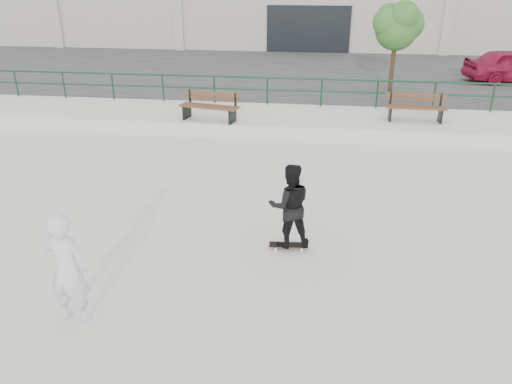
# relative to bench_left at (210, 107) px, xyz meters

# --- Properties ---
(ground) EXTENTS (120.00, 120.00, 0.00)m
(ground) POSITION_rel_bench_left_xyz_m (2.66, -8.47, -0.96)
(ground) COLOR beige
(ground) RESTS_ON ground
(ledge) EXTENTS (30.00, 3.00, 0.50)m
(ledge) POSITION_rel_bench_left_xyz_m (2.66, 1.03, -0.71)
(ledge) COLOR beige
(ledge) RESTS_ON ground
(parking_strip) EXTENTS (60.00, 14.00, 0.50)m
(parking_strip) POSITION_rel_bench_left_xyz_m (2.66, 9.53, -0.71)
(parking_strip) COLOR #303030
(parking_strip) RESTS_ON ground
(railing) EXTENTS (28.00, 0.06, 1.03)m
(railing) POSITION_rel_bench_left_xyz_m (2.66, 2.33, 0.29)
(railing) COLOR #153923
(railing) RESTS_ON ledge
(bench_left) EXTENTS (2.08, 0.98, 0.92)m
(bench_left) POSITION_rel_bench_left_xyz_m (0.00, 0.00, 0.00)
(bench_left) COLOR #4C341A
(bench_left) RESTS_ON ledge
(bench_right) EXTENTS (1.96, 0.63, 0.90)m
(bench_right) POSITION_rel_bench_left_xyz_m (6.80, 0.85, -0.01)
(bench_right) COLOR #4C341A
(bench_right) RESTS_ON ledge
(tree) EXTENTS (2.03, 1.80, 3.60)m
(tree) POSITION_rel_bench_left_xyz_m (6.44, 4.74, 2.24)
(tree) COLOR #413420
(tree) RESTS_ON parking_strip
(skateboard) EXTENTS (0.79, 0.26, 0.09)m
(skateboard) POSITION_rel_bench_left_xyz_m (3.18, -7.26, -0.88)
(skateboard) COLOR black
(skateboard) RESTS_ON ground
(standing_skater) EXTENTS (0.96, 0.82, 1.72)m
(standing_skater) POSITION_rel_bench_left_xyz_m (3.18, -7.26, -0.00)
(standing_skater) COLOR black
(standing_skater) RESTS_ON skateboard
(seated_skater) EXTENTS (0.72, 0.51, 1.88)m
(seated_skater) POSITION_rel_bench_left_xyz_m (-0.05, -9.92, -0.02)
(seated_skater) COLOR silver
(seated_skater) RESTS_ON ground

